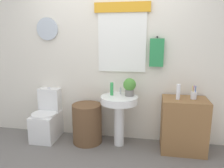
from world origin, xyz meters
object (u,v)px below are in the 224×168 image
object	(u,v)px
pedestal_sink	(119,108)
potted_plant	(130,86)
laundry_hamper	(87,123)
soap_bottle	(112,89)
wooden_cabinet	(183,125)
lotion_bottle	(178,92)
toilet	(47,120)
toothbrush_cup	(194,95)

from	to	relation	value
pedestal_sink	potted_plant	bearing A→B (deg)	23.20
laundry_hamper	potted_plant	world-z (taller)	potted_plant
soap_bottle	laundry_hamper	bearing A→B (deg)	-172.37
wooden_cabinet	lotion_bottle	bearing A→B (deg)	-159.43
toilet	wooden_cabinet	size ratio (longest dim) A/B	1.05
laundry_hamper	wooden_cabinet	distance (m)	1.41
wooden_cabinet	toothbrush_cup	bearing A→B (deg)	10.65
laundry_hamper	lotion_bottle	bearing A→B (deg)	-1.76
laundry_hamper	soap_bottle	distance (m)	0.67
toilet	laundry_hamper	world-z (taller)	toilet
wooden_cabinet	potted_plant	world-z (taller)	potted_plant
pedestal_sink	toothbrush_cup	size ratio (longest dim) A/B	4.08
toilet	wooden_cabinet	bearing A→B (deg)	-0.98
toilet	potted_plant	bearing A→B (deg)	1.08
toilet	toothbrush_cup	xyz separation A→B (m)	(2.19, -0.02, 0.51)
laundry_hamper	pedestal_sink	xyz separation A→B (m)	(0.49, 0.00, 0.28)
wooden_cabinet	toothbrush_cup	distance (m)	0.45
pedestal_sink	wooden_cabinet	bearing A→B (deg)	0.00
laundry_hamper	pedestal_sink	size ratio (longest dim) A/B	0.80
toilet	potted_plant	size ratio (longest dim) A/B	3.10
pedestal_sink	toothbrush_cup	world-z (taller)	toothbrush_cup
wooden_cabinet	lotion_bottle	size ratio (longest dim) A/B	3.64
soap_bottle	pedestal_sink	bearing A→B (deg)	-22.62
laundry_hamper	lotion_bottle	xyz separation A→B (m)	(1.30, -0.04, 0.57)
laundry_hamper	soap_bottle	world-z (taller)	soap_bottle
potted_plant	toothbrush_cup	size ratio (longest dim) A/B	1.40
potted_plant	toothbrush_cup	bearing A→B (deg)	-2.59
lotion_bottle	laundry_hamper	bearing A→B (deg)	178.24
pedestal_sink	wooden_cabinet	world-z (taller)	wooden_cabinet
pedestal_sink	soap_bottle	world-z (taller)	soap_bottle
soap_bottle	toothbrush_cup	size ratio (longest dim) A/B	1.02
pedestal_sink	soap_bottle	size ratio (longest dim) A/B	4.00
potted_plant	laundry_hamper	bearing A→B (deg)	-174.59
laundry_hamper	wooden_cabinet	xyz separation A→B (m)	(1.41, 0.00, 0.08)
toilet	toothbrush_cup	bearing A→B (deg)	-0.40
pedestal_sink	soap_bottle	bearing A→B (deg)	157.38
toilet	lotion_bottle	xyz separation A→B (m)	(1.98, -0.08, 0.57)
potted_plant	toilet	bearing A→B (deg)	-178.92
pedestal_sink	toothbrush_cup	bearing A→B (deg)	1.12
wooden_cabinet	potted_plant	xyz separation A→B (m)	(-0.78, 0.06, 0.52)
lotion_bottle	toothbrush_cup	size ratio (longest dim) A/B	1.14
pedestal_sink	potted_plant	distance (m)	0.35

